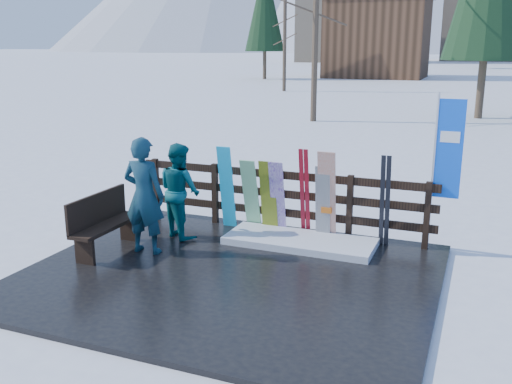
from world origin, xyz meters
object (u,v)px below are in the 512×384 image
at_px(snowboard_4, 323,203).
at_px(person_back, 180,190).
at_px(person_front, 144,196).
at_px(snowboard_2, 269,197).
at_px(snowboard_5, 327,196).
at_px(snowboard_3, 278,198).
at_px(snowboard_0, 227,187).
at_px(rental_flag, 445,155).
at_px(bench, 103,221).
at_px(snowboard_1, 251,195).

relative_size(snowboard_4, person_back, 0.80).
bearing_deg(person_front, snowboard_2, -135.43).
distance_m(snowboard_5, person_back, 2.57).
bearing_deg(snowboard_4, snowboard_3, 180.00).
bearing_deg(snowboard_0, snowboard_3, -0.00).
xyz_separation_m(rental_flag, person_front, (-4.46, -1.93, -0.65)).
bearing_deg(bench, snowboard_1, 45.54).
relative_size(snowboard_2, rental_flag, 0.53).
distance_m(snowboard_0, snowboard_4, 1.83).
relative_size(snowboard_2, snowboard_4, 1.02).
height_order(rental_flag, person_front, rental_flag).
bearing_deg(person_front, bench, 15.78).
relative_size(snowboard_1, snowboard_4, 1.05).
bearing_deg(person_back, snowboard_5, -134.11).
bearing_deg(snowboard_3, snowboard_0, 180.00).
relative_size(snowboard_1, snowboard_2, 1.02).
xyz_separation_m(snowboard_3, snowboard_4, (0.83, 0.00, -0.01)).
bearing_deg(person_front, snowboard_0, -115.70).
height_order(snowboard_1, snowboard_4, snowboard_1).
distance_m(snowboard_5, rental_flag, 2.04).
xyz_separation_m(snowboard_4, person_back, (-2.40, -0.73, 0.18)).
height_order(snowboard_2, person_back, person_back).
bearing_deg(snowboard_3, snowboard_4, 0.00).
xyz_separation_m(snowboard_3, rental_flag, (2.76, 0.27, 0.93)).
bearing_deg(snowboard_4, rental_flag, 7.97).
relative_size(rental_flag, person_back, 1.55).
xyz_separation_m(snowboard_2, snowboard_3, (0.17, -0.00, 0.00)).
distance_m(bench, snowboard_5, 3.77).
bearing_deg(snowboard_2, rental_flag, 5.27).
height_order(snowboard_4, person_back, person_back).
bearing_deg(snowboard_3, rental_flag, 5.59).
relative_size(bench, rental_flag, 0.58).
xyz_separation_m(snowboard_1, snowboard_4, (1.35, 0.00, -0.01)).
bearing_deg(bench, person_front, 18.57).
bearing_deg(person_front, snowboard_1, -128.25).
relative_size(snowboard_0, snowboard_5, 0.98).
distance_m(snowboard_3, snowboard_4, 0.83).
bearing_deg(bench, rental_flag, 22.78).
xyz_separation_m(snowboard_0, snowboard_3, (0.99, -0.00, -0.10)).
bearing_deg(bench, snowboard_0, 54.02).
height_order(snowboard_0, snowboard_4, snowboard_0).
distance_m(bench, rental_flag, 5.66).
height_order(snowboard_3, rental_flag, rental_flag).
xyz_separation_m(snowboard_1, person_back, (-1.05, -0.73, 0.16)).
distance_m(snowboard_2, person_front, 2.27).
relative_size(snowboard_3, snowboard_5, 0.85).
bearing_deg(rental_flag, bench, -157.22).
distance_m(snowboard_0, person_front, 1.81).
distance_m(snowboard_1, snowboard_5, 1.42).
distance_m(snowboard_1, snowboard_2, 0.35).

